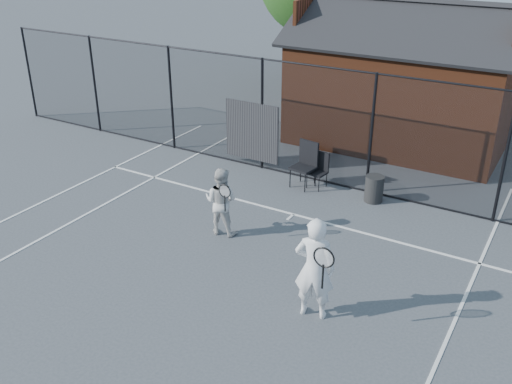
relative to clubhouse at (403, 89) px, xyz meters
The scene contains 9 objects.
ground 9.16m from the clubhouse, 93.18° to the right, with size 80.00×80.00×0.00m, color #42484C.
court_lines 10.46m from the clubhouse, 92.77° to the right, with size 11.02×18.00×0.01m.
fence 4.09m from the clubhouse, 101.37° to the right, with size 22.04×3.00×3.00m.
clubhouse is the anchor object (origin of this frame).
player_front 9.25m from the clubhouse, 80.94° to the right, with size 0.87×0.68×1.85m.
player_back 7.71m from the clubhouse, 101.04° to the right, with size 0.85×0.67×1.50m.
chair_left 4.60m from the clubhouse, 98.70° to the right, with size 0.43×0.45×0.90m, color black.
chair_right 4.75m from the clubhouse, 102.45° to the right, with size 0.55×0.57×1.14m, color black.
waste_bin 4.66m from the clubhouse, 79.35° to the right, with size 0.44×0.44×0.65m, color black.
Camera 1 is at (5.15, -7.43, 6.10)m, focal length 40.00 mm.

